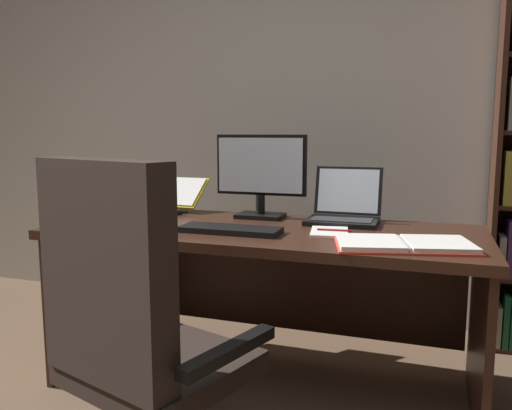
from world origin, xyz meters
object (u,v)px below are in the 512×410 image
at_px(open_binder, 404,244).
at_px(notepad, 329,232).
at_px(desk, 269,265).
at_px(coffee_mug, 110,210).
at_px(office_chair, 140,358).
at_px(computer_mouse, 165,224).
at_px(pen, 334,230).
at_px(laptop, 344,211).
at_px(reading_stand_with_book, 176,195).
at_px(keyboard, 230,230).
at_px(monitor, 261,177).

bearing_deg(open_binder, notepad, 136.71).
bearing_deg(desk, coffee_mug, -170.89).
relative_size(desk, office_chair, 1.75).
bearing_deg(computer_mouse, notepad, 10.02).
relative_size(office_chair, pen, 7.53).
height_order(open_binder, pen, open_binder).
bearing_deg(computer_mouse, laptop, 29.92).
xyz_separation_m(reading_stand_with_book, open_binder, (1.18, -0.51, -0.07)).
height_order(office_chair, coffee_mug, office_chair).
height_order(desk, notepad, notepad).
relative_size(office_chair, keyboard, 2.51).
xyz_separation_m(open_binder, pen, (-0.28, 0.17, 0.00)).
bearing_deg(pen, laptop, 91.29).
distance_m(monitor, laptop, 0.43).
bearing_deg(reading_stand_with_book, pen, -20.52).
bearing_deg(reading_stand_with_book, desk, -21.58).
relative_size(laptop, notepad, 1.50).
height_order(monitor, coffee_mug, monitor).
bearing_deg(laptop, desk, -149.99).
xyz_separation_m(laptop, pen, (0.01, -0.28, -0.04)).
xyz_separation_m(open_binder, notepad, (-0.30, 0.17, -0.01)).
bearing_deg(pen, notepad, 180.00).
relative_size(keyboard, open_binder, 0.79).
relative_size(desk, monitor, 4.11).
bearing_deg(office_chair, pen, 77.38).
bearing_deg(keyboard, monitor, 90.00).
bearing_deg(pen, computer_mouse, -170.26).
relative_size(office_chair, computer_mouse, 10.14).
distance_m(desk, coffee_mug, 0.79).
height_order(computer_mouse, coffee_mug, coffee_mug).
bearing_deg(computer_mouse, coffee_mug, 162.98).
xyz_separation_m(office_chair, monitor, (0.04, 1.05, 0.47)).
relative_size(office_chair, reading_stand_with_book, 3.79).
height_order(keyboard, computer_mouse, computer_mouse).
bearing_deg(open_binder, computer_mouse, 163.34).
height_order(office_chair, monitor, monitor).
relative_size(desk, coffee_mug, 18.79).
bearing_deg(open_binder, keyboard, 162.10).
bearing_deg(laptop, pen, -88.71).
bearing_deg(reading_stand_with_book, office_chair, -67.96).
distance_m(desk, laptop, 0.43).
height_order(reading_stand_with_book, coffee_mug, reading_stand_with_book).
bearing_deg(notepad, laptop, 87.25).
bearing_deg(monitor, desk, -60.98).
height_order(office_chair, pen, office_chair).
height_order(desk, monitor, monitor).
bearing_deg(computer_mouse, office_chair, -68.08).
bearing_deg(reading_stand_with_book, computer_mouse, -67.79).
distance_m(keyboard, reading_stand_with_book, 0.67).
bearing_deg(coffee_mug, reading_stand_with_book, 64.90).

